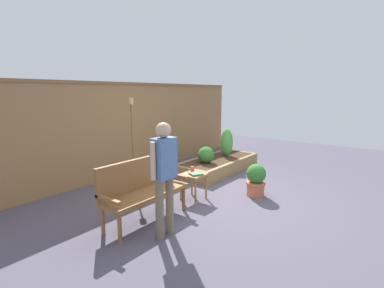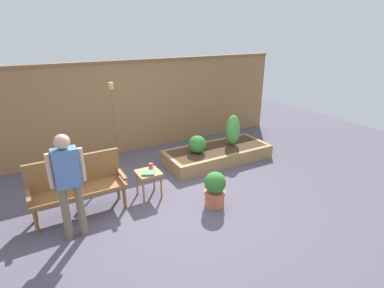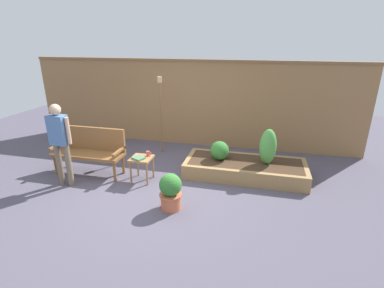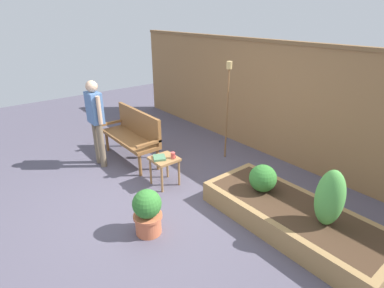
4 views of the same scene
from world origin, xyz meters
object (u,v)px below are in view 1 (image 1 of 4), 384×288
shrub_near_bench (206,155)px  shrub_far_corner (227,142)px  cup_on_table (192,169)px  person_by_bench (164,170)px  book_on_table (196,174)px  potted_boxwood (256,179)px  tiki_torch (132,127)px  garden_bench (142,186)px  side_table (194,178)px

shrub_near_bench → shrub_far_corner: size_ratio=0.54×
cup_on_table → shrub_far_corner: shrub_far_corner is taller
cup_on_table → shrub_near_bench: shrub_near_bench is taller
person_by_bench → book_on_table: bearing=18.7°
potted_boxwood → shrub_far_corner: 2.16m
cup_on_table → potted_boxwood: size_ratio=0.18×
tiki_torch → potted_boxwood: bearing=-67.4°
potted_boxwood → shrub_far_corner: bearing=45.6°
shrub_near_bench → person_by_bench: bearing=-156.2°
potted_boxwood → person_by_bench: size_ratio=0.39×
cup_on_table → shrub_near_bench: (1.30, 0.59, -0.04)m
garden_bench → tiki_torch: bearing=53.0°
garden_bench → cup_on_table: (1.26, -0.00, -0.02)m
potted_boxwood → tiki_torch: 2.68m
tiki_torch → person_by_bench: size_ratio=1.17×
book_on_table → shrub_far_corner: bearing=44.1°
side_table → potted_boxwood: 1.19m
cup_on_table → tiki_torch: 1.57m
book_on_table → side_table: bearing=96.5°
cup_on_table → book_on_table: size_ratio=0.52×
potted_boxwood → person_by_bench: 2.28m
cup_on_table → shrub_far_corner: size_ratio=0.15×
garden_bench → tiki_torch: 1.87m
shrub_far_corner → tiki_torch: tiki_torch is taller
cup_on_table → potted_boxwood: potted_boxwood is taller
potted_boxwood → shrub_near_bench: bearing=69.9°
side_table → book_on_table: 0.13m
person_by_bench → tiki_torch: bearing=58.8°
tiki_torch → person_by_bench: 2.37m
side_table → shrub_near_bench: bearing=26.3°
cup_on_table → shrub_far_corner: (2.24, 0.59, 0.13)m
shrub_far_corner → person_by_bench: 3.88m
potted_boxwood → shrub_far_corner: shrub_far_corner is taller
book_on_table → potted_boxwood: bearing=-14.8°
book_on_table → person_by_bench: person_by_bench is taller
side_table → book_on_table: (-0.03, -0.07, 0.10)m
garden_bench → cup_on_table: size_ratio=13.11×
garden_bench → side_table: garden_bench is taller
side_table → book_on_table: book_on_table is taller
shrub_far_corner → garden_bench: bearing=-170.5°
potted_boxwood → tiki_torch: size_ratio=0.34×
cup_on_table → shrub_near_bench: size_ratio=0.29×
potted_boxwood → book_on_table: bearing=139.0°
cup_on_table → tiki_torch: (-0.22, 1.39, 0.71)m
garden_bench → shrub_far_corner: shrub_far_corner is taller
person_by_bench → garden_bench: bearing=74.7°
shrub_far_corner → cup_on_table: bearing=-165.3°
book_on_table → potted_boxwood: (0.87, -0.76, -0.18)m
shrub_near_bench → person_by_bench: 3.02m
garden_bench → tiki_torch: tiki_torch is taller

